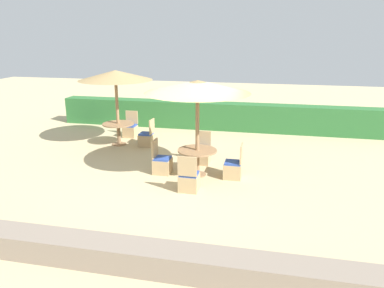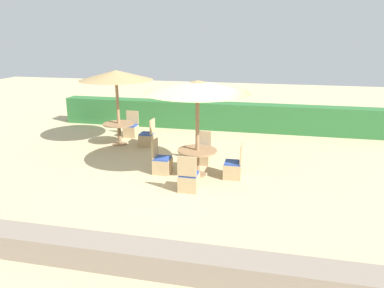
{
  "view_description": "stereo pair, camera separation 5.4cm",
  "coord_description": "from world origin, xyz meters",
  "views": [
    {
      "loc": [
        1.99,
        -8.54,
        3.71
      ],
      "look_at": [
        0.0,
        0.6,
        0.9
      ],
      "focal_mm": 35.0,
      "sensor_mm": 36.0,
      "label": 1
    },
    {
      "loc": [
        2.04,
        -8.53,
        3.71
      ],
      "look_at": [
        0.0,
        0.6,
        0.9
      ],
      "focal_mm": 35.0,
      "sensor_mm": 36.0,
      "label": 2
    }
  ],
  "objects": [
    {
      "name": "patio_chair_center_south",
      "position": [
        0.13,
        -0.34,
        0.26
      ],
      "size": [
        0.46,
        0.46,
        0.93
      ],
      "color": "tan",
      "rests_on": "ground_plane"
    },
    {
      "name": "patio_chair_center_north",
      "position": [
        0.06,
        1.68,
        0.26
      ],
      "size": [
        0.46,
        0.46,
        0.93
      ],
      "rotation": [
        0.0,
        0.0,
        3.14
      ],
      "color": "tan",
      "rests_on": "ground_plane"
    },
    {
      "name": "parasol_center",
      "position": [
        0.12,
        0.71,
        2.38
      ],
      "size": [
        2.71,
        2.71,
        2.55
      ],
      "color": "#93704C",
      "rests_on": "ground_plane"
    },
    {
      "name": "parasol_back_left",
      "position": [
        -3.07,
        2.95,
        2.34
      ],
      "size": [
        2.42,
        2.42,
        2.52
      ],
      "color": "#93704C",
      "rests_on": "ground_plane"
    },
    {
      "name": "hedge_row",
      "position": [
        0.0,
        5.8,
        0.53
      ],
      "size": [
        13.0,
        0.7,
        1.05
      ],
      "primitive_type": "cube",
      "color": "#2D6B33",
      "rests_on": "ground_plane"
    },
    {
      "name": "patio_chair_back_left_north",
      "position": [
        -3.06,
        3.99,
        0.26
      ],
      "size": [
        0.46,
        0.46,
        0.93
      ],
      "rotation": [
        0.0,
        0.0,
        3.14
      ],
      "color": "tan",
      "rests_on": "ground_plane"
    },
    {
      "name": "round_table_center",
      "position": [
        0.12,
        0.71,
        0.56
      ],
      "size": [
        1.04,
        1.04,
        0.72
      ],
      "color": "#93704C",
      "rests_on": "ground_plane"
    },
    {
      "name": "stone_border",
      "position": [
        0.0,
        -3.57,
        0.21
      ],
      "size": [
        10.0,
        0.56,
        0.43
      ],
      "primitive_type": "cube",
      "color": "gray",
      "rests_on": "ground_plane"
    },
    {
      "name": "patio_chair_back_left_east",
      "position": [
        -2.08,
        3.0,
        0.26
      ],
      "size": [
        0.46,
        0.46,
        0.93
      ],
      "rotation": [
        0.0,
        0.0,
        1.57
      ],
      "color": "tan",
      "rests_on": "ground_plane"
    },
    {
      "name": "patio_chair_center_east",
      "position": [
        1.09,
        0.72,
        0.26
      ],
      "size": [
        0.46,
        0.46,
        0.93
      ],
      "rotation": [
        0.0,
        0.0,
        1.57
      ],
      "color": "tan",
      "rests_on": "ground_plane"
    },
    {
      "name": "patio_chair_center_west",
      "position": [
        -0.85,
        0.66,
        0.26
      ],
      "size": [
        0.46,
        0.46,
        0.93
      ],
      "rotation": [
        0.0,
        0.0,
        -1.57
      ],
      "color": "tan",
      "rests_on": "ground_plane"
    },
    {
      "name": "round_table_back_left",
      "position": [
        -3.07,
        2.95,
        0.59
      ],
      "size": [
        1.06,
        1.06,
        0.75
      ],
      "color": "#93704C",
      "rests_on": "ground_plane"
    },
    {
      "name": "ground_plane",
      "position": [
        0.0,
        0.0,
        0.0
      ],
      "size": [
        40.0,
        40.0,
        0.0
      ],
      "primitive_type": "plane",
      "color": "#C6B284"
    }
  ]
}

